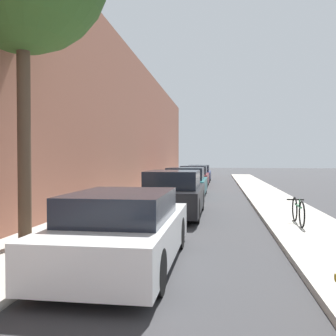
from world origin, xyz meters
TOP-DOWN VIEW (x-y plane):
  - ground_plane at (0.00, 16.00)m, footprint 120.00×120.00m
  - sidewalk_left at (-2.90, 16.00)m, footprint 2.00×52.00m
  - sidewalk_right at (2.90, 16.00)m, footprint 2.00×52.00m
  - building_facade_left at (-4.25, 16.00)m, footprint 0.70×52.00m
  - parked_car_white at (-0.94, 7.18)m, footprint 1.76×4.21m
  - parked_car_black at (-0.78, 12.77)m, footprint 1.79×4.34m
  - parked_car_teal at (-0.96, 19.05)m, footprint 1.90×4.70m
  - parked_car_maroon at (-1.00, 25.28)m, footprint 1.83×4.62m
  - parked_car_navy at (-0.97, 30.68)m, footprint 1.77×4.01m
  - bicycle at (2.67, 10.99)m, footprint 0.44×1.62m

SIDE VIEW (x-z plane):
  - ground_plane at x=0.00m, z-range 0.00..0.00m
  - sidewalk_left at x=-2.90m, z-range 0.00..0.12m
  - sidewalk_right at x=2.90m, z-range 0.00..0.12m
  - bicycle at x=2.67m, z-range 0.13..0.79m
  - parked_car_white at x=-0.94m, z-range -0.02..1.24m
  - parked_car_navy at x=-0.97m, z-range -0.03..1.30m
  - parked_car_maroon at x=-1.00m, z-range -0.03..1.33m
  - parked_car_teal at x=-0.96m, z-range -0.04..1.35m
  - parked_car_black at x=-0.78m, z-range -0.03..1.41m
  - building_facade_left at x=-4.25m, z-range 0.00..7.47m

